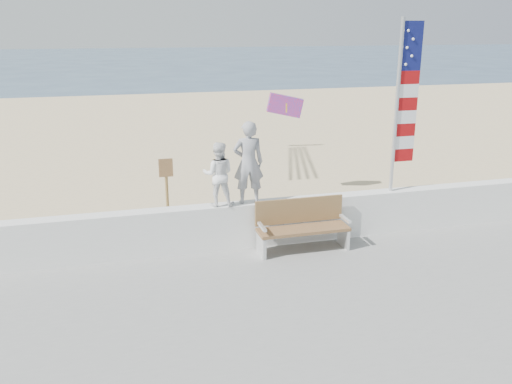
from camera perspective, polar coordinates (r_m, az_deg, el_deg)
ground at (r=9.27m, az=1.74°, el=-11.30°), size 220.00×220.00×0.00m
sand at (r=17.52m, az=-6.79°, el=2.55°), size 90.00×40.00×0.08m
seawall at (r=10.77m, az=-1.31°, el=-3.44°), size 30.00×0.35×0.90m
adult at (r=10.42m, az=-0.81°, el=3.11°), size 0.63×0.44×1.62m
child at (r=10.34m, az=-3.98°, el=1.88°), size 0.70×0.60×1.24m
bench at (r=10.64m, az=4.85°, el=-3.44°), size 1.80×0.57×1.00m
flag at (r=11.43m, az=15.20°, el=9.40°), size 0.50×0.08×3.50m
parafoil_kite at (r=13.81m, az=3.17°, el=9.08°), size 0.95×0.40×0.64m
sign at (r=12.55m, az=-9.40°, el=0.84°), size 0.32×0.07×1.46m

